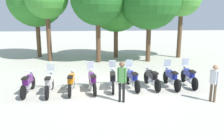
{
  "coord_description": "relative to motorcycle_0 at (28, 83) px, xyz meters",
  "views": [
    {
      "loc": [
        -1.02,
        -11.47,
        3.77
      ],
      "look_at": [
        0.0,
        0.5,
        0.9
      ],
      "focal_mm": 38.62,
      "sensor_mm": 36.0,
      "label": 1
    }
  ],
  "objects": [
    {
      "name": "motorcycle_0",
      "position": [
        0.0,
        0.0,
        0.0
      ],
      "size": [
        0.62,
        2.19,
        0.99
      ],
      "rotation": [
        0.0,
        0.0,
        1.54
      ],
      "color": "black",
      "rests_on": "ground_plane"
    },
    {
      "name": "tree_3",
      "position": [
        5.12,
        9.19,
        3.96
      ],
      "size": [
        4.6,
        4.6,
        6.77
      ],
      "color": "brown",
      "rests_on": "ground_plane"
    },
    {
      "name": "motorcycle_6",
      "position": [
        6.09,
        0.46,
        0.0
      ],
      "size": [
        0.62,
        2.19,
        0.99
      ],
      "rotation": [
        0.0,
        0.0,
        1.69
      ],
      "color": "black",
      "rests_on": "ground_plane"
    },
    {
      "name": "motorcycle_7",
      "position": [
        7.11,
        0.43,
        0.01
      ],
      "size": [
        0.62,
        2.19,
        1.37
      ],
      "rotation": [
        0.0,
        0.0,
        1.63
      ],
      "color": "black",
      "rests_on": "ground_plane"
    },
    {
      "name": "motorcycle_2",
      "position": [
        2.03,
        0.04,
        0.0
      ],
      "size": [
        0.62,
        2.19,
        0.99
      ],
      "rotation": [
        0.0,
        0.0,
        1.55
      ],
      "color": "black",
      "rests_on": "ground_plane"
    },
    {
      "name": "person_0",
      "position": [
        4.3,
        -1.51,
        0.56
      ],
      "size": [
        0.4,
        0.3,
        1.79
      ],
      "rotation": [
        0.0,
        0.0,
        4.38
      ],
      "color": "black",
      "rests_on": "ground_plane"
    },
    {
      "name": "person_1",
      "position": [
        8.23,
        -1.79,
        0.45
      ],
      "size": [
        0.31,
        0.36,
        1.64
      ],
      "rotation": [
        0.0,
        0.0,
        0.67
      ],
      "color": "brown",
      "rests_on": "ground_plane"
    },
    {
      "name": "motorcycle_8",
      "position": [
        8.13,
        0.63,
        0.01
      ],
      "size": [
        0.62,
        2.19,
        1.37
      ],
      "rotation": [
        0.0,
        0.0,
        1.56
      ],
      "color": "black",
      "rests_on": "ground_plane"
    },
    {
      "name": "motorcycle_3",
      "position": [
        3.04,
        0.14,
        0.01
      ],
      "size": [
        0.62,
        2.18,
        1.37
      ],
      "rotation": [
        0.0,
        0.0,
        1.7
      ],
      "color": "black",
      "rests_on": "ground_plane"
    },
    {
      "name": "motorcycle_5",
      "position": [
        5.08,
        0.41,
        0.01
      ],
      "size": [
        0.62,
        2.18,
        1.37
      ],
      "rotation": [
        0.0,
        0.0,
        1.71
      ],
      "color": "black",
      "rests_on": "ground_plane"
    },
    {
      "name": "motorcycle_1",
      "position": [
        1.02,
        -0.1,
        0.01
      ],
      "size": [
        0.62,
        2.19,
        1.37
      ],
      "rotation": [
        0.0,
        0.0,
        1.59
      ],
      "color": "black",
      "rests_on": "ground_plane"
    },
    {
      "name": "motorcycle_4",
      "position": [
        4.07,
        0.34,
        0.01
      ],
      "size": [
        0.62,
        2.19,
        1.37
      ],
      "rotation": [
        0.0,
        0.0,
        1.51
      ],
      "color": "black",
      "rests_on": "ground_plane"
    },
    {
      "name": "ground_plane",
      "position": [
        4.07,
        0.21,
        -0.5
      ],
      "size": [
        80.0,
        80.0,
        0.0
      ],
      "primitive_type": "plane",
      "color": "#BCB7A8"
    }
  ]
}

